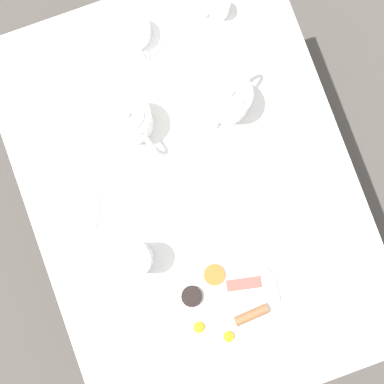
{
  "coord_description": "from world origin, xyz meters",
  "views": [
    {
      "loc": [
        0.04,
        0.1,
        2.06
      ],
      "look_at": [
        0.0,
        0.0,
        0.72
      ],
      "focal_mm": 50.0,
      "sensor_mm": 36.0,
      "label": 1
    }
  ],
  "objects_px": {
    "fork_by_plate": "(65,59)",
    "teapot_far": "(229,98)",
    "knife_by_plate": "(305,231)",
    "teapot_near": "(130,120)",
    "creamer_jug": "(219,7)",
    "napkin_folded": "(80,206)",
    "breakfast_plate": "(221,306)",
    "teacup_with_saucer_left": "(135,32)",
    "water_glass_tall": "(137,259)"
  },
  "relations": [
    {
      "from": "teacup_with_saucer_left",
      "to": "knife_by_plate",
      "type": "bearing_deg",
      "value": 110.41
    },
    {
      "from": "teapot_near",
      "to": "creamer_jug",
      "type": "relative_size",
      "value": 2.55
    },
    {
      "from": "teapot_near",
      "to": "napkin_folded",
      "type": "bearing_deg",
      "value": 108.78
    },
    {
      "from": "creamer_jug",
      "to": "fork_by_plate",
      "type": "distance_m",
      "value": 0.42
    },
    {
      "from": "creamer_jug",
      "to": "teacup_with_saucer_left",
      "type": "bearing_deg",
      "value": -2.36
    },
    {
      "from": "breakfast_plate",
      "to": "teapot_near",
      "type": "height_order",
      "value": "teapot_near"
    },
    {
      "from": "breakfast_plate",
      "to": "teapot_far",
      "type": "relative_size",
      "value": 1.61
    },
    {
      "from": "breakfast_plate",
      "to": "knife_by_plate",
      "type": "relative_size",
      "value": 1.59
    },
    {
      "from": "teapot_near",
      "to": "knife_by_plate",
      "type": "xyz_separation_m",
      "value": [
        -0.32,
        0.41,
        -0.05
      ]
    },
    {
      "from": "breakfast_plate",
      "to": "creamer_jug",
      "type": "distance_m",
      "value": 0.76
    },
    {
      "from": "teapot_far",
      "to": "napkin_folded",
      "type": "distance_m",
      "value": 0.47
    },
    {
      "from": "creamer_jug",
      "to": "napkin_folded",
      "type": "bearing_deg",
      "value": 35.51
    },
    {
      "from": "water_glass_tall",
      "to": "creamer_jug",
      "type": "xyz_separation_m",
      "value": [
        -0.41,
        -0.54,
        -0.03
      ]
    },
    {
      "from": "water_glass_tall",
      "to": "fork_by_plate",
      "type": "xyz_separation_m",
      "value": [
        0.01,
        -0.55,
        -0.06
      ]
    },
    {
      "from": "teapot_near",
      "to": "creamer_jug",
      "type": "bearing_deg",
      "value": -75.42
    },
    {
      "from": "fork_by_plate",
      "to": "teapot_far",
      "type": "bearing_deg",
      "value": 144.75
    },
    {
      "from": "teapot_far",
      "to": "creamer_jug",
      "type": "bearing_deg",
      "value": -133.9
    },
    {
      "from": "napkin_folded",
      "to": "fork_by_plate",
      "type": "distance_m",
      "value": 0.39
    },
    {
      "from": "napkin_folded",
      "to": "teapot_near",
      "type": "bearing_deg",
      "value": -141.97
    },
    {
      "from": "teapot_near",
      "to": "creamer_jug",
      "type": "xyz_separation_m",
      "value": [
        -0.31,
        -0.21,
        -0.03
      ]
    },
    {
      "from": "teapot_far",
      "to": "napkin_folded",
      "type": "bearing_deg",
      "value": -14.12
    },
    {
      "from": "creamer_jug",
      "to": "knife_by_plate",
      "type": "distance_m",
      "value": 0.62
    },
    {
      "from": "breakfast_plate",
      "to": "water_glass_tall",
      "type": "distance_m",
      "value": 0.24
    },
    {
      "from": "teapot_near",
      "to": "teapot_far",
      "type": "bearing_deg",
      "value": -116.33
    },
    {
      "from": "teapot_near",
      "to": "knife_by_plate",
      "type": "relative_size",
      "value": 1.06
    },
    {
      "from": "breakfast_plate",
      "to": "napkin_folded",
      "type": "xyz_separation_m",
      "value": [
        0.25,
        -0.36,
        -0.0
      ]
    },
    {
      "from": "breakfast_plate",
      "to": "fork_by_plate",
      "type": "relative_size",
      "value": 1.87
    },
    {
      "from": "teacup_with_saucer_left",
      "to": "teapot_far",
      "type": "bearing_deg",
      "value": 123.18
    },
    {
      "from": "breakfast_plate",
      "to": "creamer_jug",
      "type": "bearing_deg",
      "value": -109.53
    },
    {
      "from": "teapot_near",
      "to": "teacup_with_saucer_left",
      "type": "xyz_separation_m",
      "value": [
        -0.09,
        -0.22,
        -0.03
      ]
    },
    {
      "from": "teapot_far",
      "to": "creamer_jug",
      "type": "height_order",
      "value": "teapot_far"
    },
    {
      "from": "napkin_folded",
      "to": "fork_by_plate",
      "type": "height_order",
      "value": "napkin_folded"
    },
    {
      "from": "creamer_jug",
      "to": "fork_by_plate",
      "type": "height_order",
      "value": "creamer_jug"
    },
    {
      "from": "teapot_near",
      "to": "fork_by_plate",
      "type": "height_order",
      "value": "teapot_near"
    },
    {
      "from": "breakfast_plate",
      "to": "water_glass_tall",
      "type": "xyz_separation_m",
      "value": [
        0.15,
        -0.18,
        0.05
      ]
    },
    {
      "from": "breakfast_plate",
      "to": "teacup_with_saucer_left",
      "type": "bearing_deg",
      "value": -92.43
    },
    {
      "from": "teapot_near",
      "to": "water_glass_tall",
      "type": "distance_m",
      "value": 0.34
    },
    {
      "from": "teacup_with_saucer_left",
      "to": "knife_by_plate",
      "type": "xyz_separation_m",
      "value": [
        -0.23,
        0.63,
        -0.03
      ]
    },
    {
      "from": "creamer_jug",
      "to": "napkin_folded",
      "type": "distance_m",
      "value": 0.62
    },
    {
      "from": "knife_by_plate",
      "to": "fork_by_plate",
      "type": "bearing_deg",
      "value": -55.77
    },
    {
      "from": "teapot_near",
      "to": "fork_by_plate",
      "type": "distance_m",
      "value": 0.25
    },
    {
      "from": "breakfast_plate",
      "to": "fork_by_plate",
      "type": "distance_m",
      "value": 0.75
    },
    {
      "from": "breakfast_plate",
      "to": "napkin_folded",
      "type": "distance_m",
      "value": 0.44
    },
    {
      "from": "teacup_with_saucer_left",
      "to": "creamer_jug",
      "type": "bearing_deg",
      "value": 177.64
    },
    {
      "from": "water_glass_tall",
      "to": "knife_by_plate",
      "type": "bearing_deg",
      "value": 169.3
    },
    {
      "from": "water_glass_tall",
      "to": "fork_by_plate",
      "type": "relative_size",
      "value": 0.79
    },
    {
      "from": "teapot_near",
      "to": "teacup_with_saucer_left",
      "type": "relative_size",
      "value": 1.35
    },
    {
      "from": "fork_by_plate",
      "to": "knife_by_plate",
      "type": "height_order",
      "value": "same"
    },
    {
      "from": "teapot_near",
      "to": "creamer_jug",
      "type": "distance_m",
      "value": 0.38
    },
    {
      "from": "teapot_far",
      "to": "teacup_with_saucer_left",
      "type": "relative_size",
      "value": 1.26
    }
  ]
}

